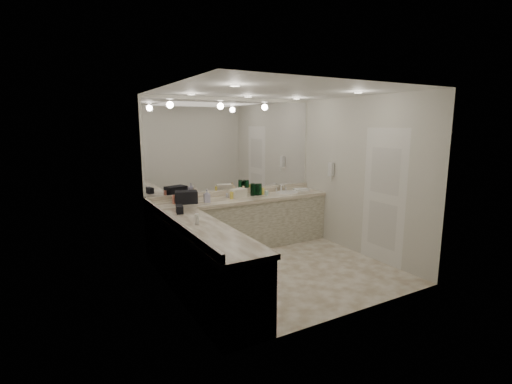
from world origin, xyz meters
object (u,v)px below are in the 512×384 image
sink (287,193)px  soap_bottle_b (207,196)px  wall_phone (331,169)px  soap_bottle_a (207,195)px  hand_towel (301,190)px  black_toiletry_bag (186,197)px  soap_bottle_c (243,191)px  cream_cosmetic_case (238,193)px

sink → soap_bottle_b: size_ratio=2.08×
wall_phone → soap_bottle_a: wall_phone is taller
hand_towel → black_toiletry_bag: bearing=-179.8°
black_toiletry_bag → hand_towel: black_toiletry_bag is taller
wall_phone → hand_towel: 0.73m
sink → wall_phone: (0.61, -0.50, 0.46)m
black_toiletry_bag → soap_bottle_a: (0.35, -0.02, 0.00)m
hand_towel → soap_bottle_c: size_ratio=1.41×
cream_cosmetic_case → soap_bottle_b: soap_bottle_b is taller
wall_phone → soap_bottle_b: size_ratio=1.14×
soap_bottle_a → black_toiletry_bag: bearing=176.9°
soap_bottle_a → cream_cosmetic_case: bearing=1.3°
sink → hand_towel: bearing=3.9°
soap_bottle_a → soap_bottle_c: size_ratio=1.10×
wall_phone → black_toiletry_bag: size_ratio=0.69×
soap_bottle_b → sink: bearing=3.0°
hand_towel → soap_bottle_c: soap_bottle_c is taller
soap_bottle_c → soap_bottle_a: bearing=-174.1°
black_toiletry_bag → wall_phone: bearing=-11.5°
hand_towel → soap_bottle_b: (-1.97, -0.11, 0.08)m
wall_phone → soap_bottle_c: 1.63m
sink → hand_towel: hand_towel is taller
cream_cosmetic_case → soap_bottle_a: size_ratio=1.37×
sink → cream_cosmetic_case: 1.02m
cream_cosmetic_case → hand_towel: cream_cosmetic_case is taller
soap_bottle_a → soap_bottle_c: (0.71, 0.07, -0.01)m
sink → soap_bottle_a: size_ratio=2.14×
black_toiletry_bag → soap_bottle_b: 0.33m
black_toiletry_bag → soap_bottle_a: 0.35m
sink → wall_phone: bearing=-39.6°
cream_cosmetic_case → soap_bottle_c: (0.13, 0.06, 0.01)m
wall_phone → cream_cosmetic_case: wall_phone is taller
wall_phone → soap_bottle_a: bearing=167.2°
wall_phone → cream_cosmetic_case: 1.74m
soap_bottle_b → wall_phone: bearing=-10.5°
hand_towel → soap_bottle_b: 1.97m
cream_cosmetic_case → soap_bottle_a: soap_bottle_a is taller
sink → soap_bottle_b: 1.63m
cream_cosmetic_case → soap_bottle_b: bearing=172.1°
wall_phone → black_toiletry_bag: bearing=168.5°
wall_phone → soap_bottle_c: (-1.49, 0.57, -0.36)m
soap_bottle_c → wall_phone: bearing=-21.0°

